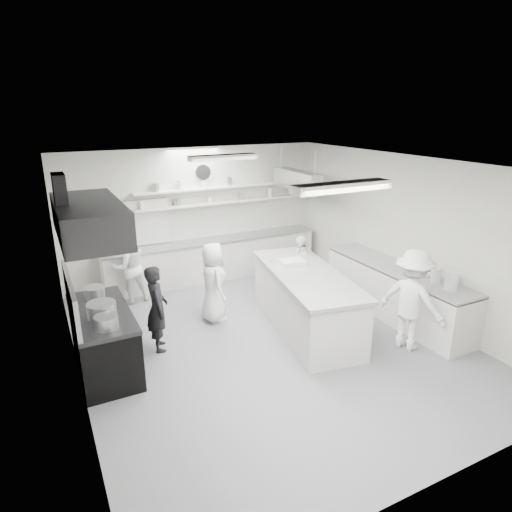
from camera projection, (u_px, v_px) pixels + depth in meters
name	position (u px, v px, depth m)	size (l,w,h in m)	color
floor	(267.00, 341.00, 7.66)	(6.00, 7.00, 0.02)	gray
ceiling	(269.00, 164.00, 6.70)	(6.00, 7.00, 0.02)	white
wall_back	(195.00, 214.00, 10.14)	(6.00, 0.04, 3.00)	beige
wall_front	(443.00, 365.00, 4.21)	(6.00, 0.04, 3.00)	beige
wall_left	(69.00, 292.00, 5.89)	(0.04, 7.00, 3.00)	beige
wall_right	(407.00, 236.00, 8.46)	(0.04, 7.00, 3.00)	beige
stove	(104.00, 341.00, 6.74)	(0.80, 1.80, 0.90)	black
exhaust_hood	(89.00, 220.00, 6.13)	(0.85, 2.00, 0.50)	#252527
back_counter	(214.00, 259.00, 10.34)	(5.00, 0.60, 0.92)	silver
shelf_lower	(226.00, 202.00, 10.25)	(4.20, 0.26, 0.04)	silver
shelf_upper	(225.00, 187.00, 10.14)	(4.20, 0.26, 0.04)	silver
pass_through_window	(139.00, 223.00, 9.58)	(1.30, 0.04, 1.00)	black
wall_clock	(203.00, 172.00, 9.89)	(0.32, 0.32, 0.05)	white
right_counter	(395.00, 293.00, 8.47)	(0.74, 3.30, 0.94)	silver
pot_rack	(297.00, 180.00, 9.81)	(0.30, 1.60, 0.40)	#A5A7AB
light_fixture_front	(342.00, 187.00, 5.19)	(1.30, 0.25, 0.10)	silver
light_fixture_rear	(223.00, 157.00, 8.24)	(1.30, 0.25, 0.10)	silver
prep_island	(306.00, 302.00, 7.94)	(1.04, 2.80, 1.03)	silver
stove_pot	(102.00, 312.00, 6.37)	(0.41, 0.41, 0.27)	#A5A7AB
cook_stove	(157.00, 308.00, 7.20)	(0.53, 0.35, 1.45)	black
cook_back	(129.00, 267.00, 8.99)	(0.74, 0.58, 1.52)	white
cook_island_left	(213.00, 282.00, 8.21)	(0.73, 0.48, 1.50)	white
cook_island_right	(301.00, 270.00, 8.94)	(0.84, 0.35, 1.43)	white
cook_right	(412.00, 300.00, 7.20)	(1.10, 0.63, 1.71)	white
bowl_island_a	(275.00, 264.00, 8.27)	(0.23, 0.23, 0.06)	#A5A7AB
bowl_island_b	(289.00, 259.00, 8.53)	(0.18, 0.18, 0.06)	silver
bowl_right	(426.00, 275.00, 7.93)	(0.26, 0.26, 0.06)	silver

